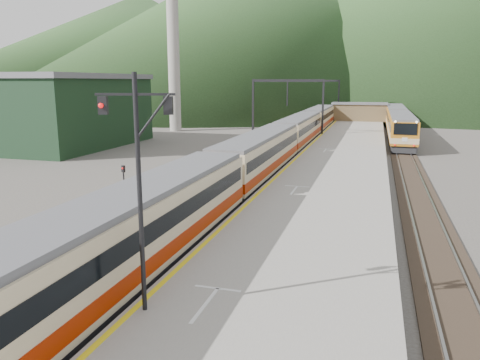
% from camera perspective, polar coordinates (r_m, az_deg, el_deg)
% --- Properties ---
extents(track_main, '(2.60, 200.00, 0.23)m').
position_cam_1_polar(track_main, '(47.80, 5.73, 2.68)').
color(track_main, black).
rests_on(track_main, ground).
extents(track_far, '(2.60, 200.00, 0.23)m').
position_cam_1_polar(track_far, '(48.94, -0.04, 2.96)').
color(track_far, black).
rests_on(track_far, ground).
extents(track_second, '(2.60, 200.00, 0.23)m').
position_cam_1_polar(track_second, '(47.12, 19.62, 1.91)').
color(track_second, black).
rests_on(track_second, ground).
extents(platform, '(8.00, 100.00, 1.00)m').
position_cam_1_polar(platform, '(45.08, 12.29, 2.46)').
color(platform, gray).
rests_on(platform, ground).
extents(gantry_near, '(9.55, 0.25, 8.00)m').
position_cam_1_polar(gantry_near, '(62.48, 5.80, 9.94)').
color(gantry_near, black).
rests_on(gantry_near, ground).
extents(gantry_far, '(9.55, 0.25, 8.00)m').
position_cam_1_polar(gantry_far, '(87.17, 8.86, 10.41)').
color(gantry_far, black).
rests_on(gantry_far, ground).
extents(warehouse, '(14.50, 20.50, 8.60)m').
position_cam_1_polar(warehouse, '(60.73, -21.00, 7.96)').
color(warehouse, black).
rests_on(warehouse, ground).
extents(smokestack, '(1.80, 1.80, 30.00)m').
position_cam_1_polar(smokestack, '(75.26, -8.17, 17.39)').
color(smokestack, '#9E998E').
rests_on(smokestack, ground).
extents(station_shed, '(9.40, 4.40, 3.10)m').
position_cam_1_polar(station_shed, '(84.61, 14.35, 8.10)').
color(station_shed, brown).
rests_on(station_shed, platform).
extents(hill_a, '(180.00, 180.00, 60.00)m').
position_cam_1_polar(hill_a, '(203.53, 2.44, 18.23)').
color(hill_a, '#26441E').
rests_on(hill_a, ground).
extents(hill_b, '(220.00, 220.00, 75.00)m').
position_cam_1_polar(hill_b, '(239.24, 22.41, 18.25)').
color(hill_b, '#26441E').
rests_on(hill_b, ground).
extents(hill_d, '(200.00, 200.00, 55.00)m').
position_cam_1_polar(hill_d, '(278.61, -11.75, 15.79)').
color(hill_d, '#26441E').
rests_on(hill_d, ground).
extents(main_train, '(2.77, 75.88, 3.38)m').
position_cam_1_polar(main_train, '(45.58, 5.32, 4.59)').
color(main_train, tan).
rests_on(main_train, track_main).
extents(second_train, '(2.85, 38.85, 3.48)m').
position_cam_1_polar(second_train, '(71.40, 18.68, 6.71)').
color(second_train, '#B56D1A').
rests_on(second_train, track_second).
extents(signal_mast, '(2.15, 0.70, 6.97)m').
position_cam_1_polar(signal_mast, '(13.48, -12.26, 1.13)').
color(signal_mast, black).
rests_on(signal_mast, platform).
extents(short_signal_b, '(0.26, 0.23, 2.27)m').
position_cam_1_polar(short_signal_b, '(42.63, 0.82, 3.51)').
color(short_signal_b, black).
rests_on(short_signal_b, ground).
extents(short_signal_c, '(0.26, 0.23, 2.27)m').
position_cam_1_polar(short_signal_c, '(31.95, -13.99, 0.30)').
color(short_signal_c, black).
rests_on(short_signal_c, ground).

